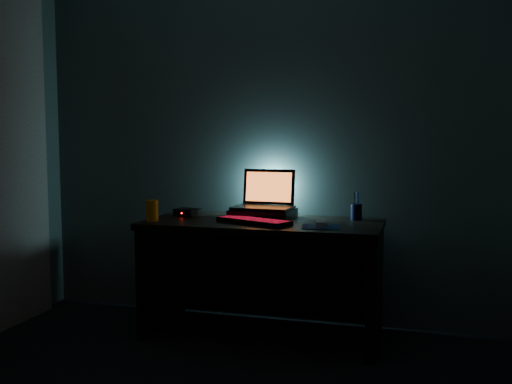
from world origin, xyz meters
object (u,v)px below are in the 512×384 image
(keyboard, at_px, (254,221))
(pen_cup, at_px, (356,212))
(laptop, at_px, (265,199))
(mouse, at_px, (321,224))
(juice_glass, at_px, (152,211))
(router, at_px, (187,212))

(keyboard, distance_m, pen_cup, 0.68)
(laptop, bearing_deg, keyboard, -85.84)
(laptop, distance_m, mouse, 0.56)
(keyboard, xyz_separation_m, juice_glass, (-0.65, -0.07, 0.05))
(pen_cup, relative_size, router, 0.57)
(laptop, relative_size, keyboard, 0.77)
(pen_cup, xyz_separation_m, juice_glass, (-1.25, -0.41, 0.02))
(pen_cup, relative_size, juice_glass, 0.78)
(keyboard, height_order, pen_cup, pen_cup)
(juice_glass, bearing_deg, laptop, 29.86)
(router, bearing_deg, mouse, 2.22)
(juice_glass, relative_size, router, 0.74)
(mouse, xyz_separation_m, router, (-0.96, 0.24, 0.01))
(keyboard, bearing_deg, laptop, 114.66)
(laptop, xyz_separation_m, pen_cup, (0.60, 0.04, -0.07))
(pen_cup, distance_m, router, 1.13)
(router, bearing_deg, pen_cup, 22.89)
(pen_cup, bearing_deg, juice_glass, -161.89)
(mouse, bearing_deg, juice_glass, 173.22)
(laptop, xyz_separation_m, router, (-0.52, -0.09, -0.09))
(pen_cup, bearing_deg, router, -173.50)
(keyboard, height_order, router, router)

